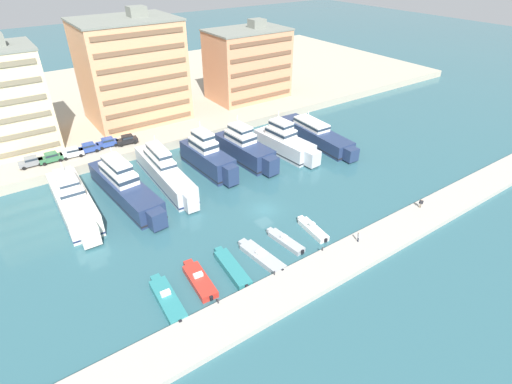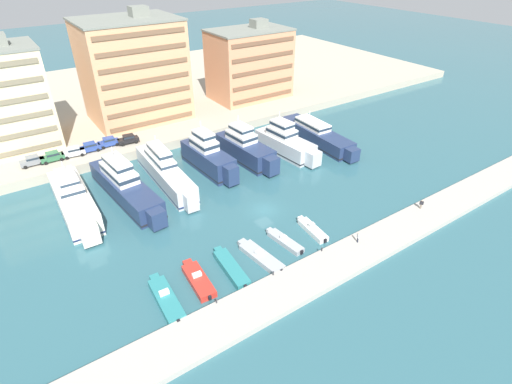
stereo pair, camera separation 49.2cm
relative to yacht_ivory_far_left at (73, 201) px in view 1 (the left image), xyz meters
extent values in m
plane|color=#2D5B66|center=(24.94, -16.29, -2.33)|extent=(400.00, 400.00, 0.00)
cube|color=#ADA38E|center=(24.94, 47.33, -1.39)|extent=(180.00, 70.00, 1.87)
cube|color=#A8A399|center=(24.94, -32.29, -1.92)|extent=(120.00, 5.78, 0.82)
cube|color=silver|center=(0.00, 0.18, -0.48)|extent=(4.88, 17.29, 3.70)
cube|color=silver|center=(-0.21, -9.43, -0.39)|extent=(2.52, 2.30, 3.14)
cube|color=#192347|center=(0.00, 0.18, -1.68)|extent=(4.93, 17.46, 0.24)
cube|color=white|center=(0.03, 1.47, 2.03)|extent=(3.67, 7.30, 1.33)
cube|color=#233342|center=(0.03, 1.47, 2.17)|extent=(3.71, 7.37, 0.48)
cube|color=white|center=(0.03, 1.47, 3.28)|extent=(2.86, 5.69, 1.16)
cube|color=#233342|center=(0.03, 1.47, 3.40)|extent=(2.90, 5.75, 0.42)
cylinder|color=silver|center=(0.06, 2.55, 4.76)|extent=(0.16, 0.16, 1.80)
cube|color=silver|center=(0.21, 9.22, -1.31)|extent=(3.84, 0.99, 0.20)
cube|color=navy|center=(8.02, -0.29, -0.68)|extent=(6.18, 20.13, 3.30)
cube|color=navy|center=(9.03, -11.13, -0.59)|extent=(2.59, 2.39, 2.81)
cube|color=black|center=(8.02, -0.29, -1.75)|extent=(6.24, 20.33, 0.24)
cube|color=white|center=(7.88, 1.19, 1.86)|extent=(4.16, 8.60, 1.78)
cube|color=#233342|center=(7.88, 1.19, 2.04)|extent=(4.21, 8.69, 0.64)
cube|color=white|center=(7.88, 1.19, 3.50)|extent=(3.24, 6.71, 1.49)
cube|color=#233342|center=(7.88, 1.19, 3.65)|extent=(3.28, 6.78, 0.54)
cylinder|color=silver|center=(7.77, 2.43, 5.15)|extent=(0.16, 0.16, 1.80)
cube|color=navy|center=(7.06, 10.02, -1.42)|extent=(3.77, 1.24, 0.20)
cube|color=silver|center=(15.52, 0.77, -0.62)|extent=(4.24, 20.04, 3.41)
cube|color=silver|center=(15.23, -10.03, -0.54)|extent=(2.08, 1.90, 2.90)
cube|color=#192347|center=(15.52, 0.77, -1.73)|extent=(4.28, 20.24, 0.24)
cube|color=white|center=(15.56, 2.27, 1.76)|extent=(3.11, 8.45, 1.35)
cube|color=#233342|center=(15.56, 2.27, 1.89)|extent=(3.15, 8.54, 0.49)
cube|color=white|center=(15.56, 2.27, 3.16)|extent=(2.43, 6.59, 1.45)
cube|color=#233342|center=(15.56, 2.27, 3.30)|extent=(2.46, 6.66, 0.52)
cylinder|color=silver|center=(15.60, 3.53, 4.78)|extent=(0.16, 0.16, 1.80)
cube|color=silver|center=(15.80, 11.20, -1.39)|extent=(3.17, 0.98, 0.20)
cube|color=navy|center=(24.08, 0.72, -0.30)|extent=(4.89, 13.36, 4.05)
cube|color=navy|center=(24.53, -6.76, -0.20)|extent=(2.38, 2.19, 3.44)
cube|color=black|center=(24.08, 0.72, -1.62)|extent=(4.93, 13.49, 0.24)
cube|color=white|center=(24.02, 1.70, 2.60)|extent=(3.53, 5.70, 1.76)
cube|color=#233342|center=(24.02, 1.70, 2.78)|extent=(3.57, 5.76, 0.63)
cube|color=white|center=(24.02, 1.70, 4.22)|extent=(2.75, 4.45, 1.48)
cube|color=#233342|center=(24.02, 1.70, 4.37)|extent=(2.79, 4.49, 0.53)
cylinder|color=silver|center=(23.97, 2.53, 5.87)|extent=(0.16, 0.16, 1.80)
cube|color=navy|center=(23.66, 7.72, -1.21)|extent=(3.54, 1.11, 0.20)
cube|color=navy|center=(31.88, 0.17, -0.42)|extent=(5.53, 14.15, 3.81)
cube|color=navy|center=(32.45, -7.76, -0.33)|extent=(2.65, 2.44, 3.24)
cube|color=black|center=(31.88, 0.17, -1.66)|extent=(5.58, 14.29, 0.24)
cube|color=white|center=(31.80, 1.20, 2.32)|extent=(3.95, 6.06, 1.66)
cube|color=#233342|center=(31.80, 1.20, 2.48)|extent=(4.00, 6.12, 0.60)
cube|color=white|center=(31.80, 1.20, 3.83)|extent=(3.08, 4.73, 1.36)
cube|color=#233342|center=(31.80, 1.20, 3.97)|extent=(3.12, 4.77, 0.49)
cylinder|color=silver|center=(31.74, 2.07, 5.41)|extent=(0.16, 0.16, 1.80)
cube|color=navy|center=(31.35, 7.53, -1.28)|extent=(3.91, 1.18, 0.20)
cube|color=silver|center=(40.27, -1.81, -0.64)|extent=(5.72, 13.93, 3.37)
cube|color=silver|center=(40.95, -9.60, -0.56)|extent=(2.70, 2.49, 2.87)
cube|color=black|center=(40.27, -1.81, -1.74)|extent=(5.78, 14.07, 0.24)
cube|color=white|center=(40.19, -0.79, 1.86)|extent=(4.04, 5.99, 1.63)
cube|color=#233342|center=(40.19, -0.79, 2.02)|extent=(4.09, 6.05, 0.59)
cube|color=white|center=(40.19, -0.79, 3.41)|extent=(3.15, 4.68, 1.48)
cube|color=#233342|center=(40.19, -0.79, 3.56)|extent=(3.19, 4.72, 0.53)
cylinder|color=silver|center=(40.11, 0.06, 5.05)|extent=(0.16, 0.16, 1.80)
cube|color=silver|center=(39.65, 5.41, -1.40)|extent=(3.94, 1.23, 0.20)
cube|color=navy|center=(48.93, -1.57, -0.86)|extent=(5.11, 19.54, 2.94)
cube|color=navy|center=(48.53, -12.24, -0.78)|extent=(2.49, 2.28, 2.50)
cube|color=black|center=(48.93, -1.57, -1.81)|extent=(5.16, 19.74, 0.24)
cube|color=white|center=(48.98, -0.11, 1.30)|extent=(3.72, 8.27, 1.36)
cube|color=#233342|center=(48.98, -0.11, 1.43)|extent=(3.77, 8.35, 0.49)
cylinder|color=silver|center=(49.03, 1.11, 2.88)|extent=(0.16, 0.16, 1.80)
cube|color=navy|center=(49.31, 8.57, -1.52)|extent=(3.76, 1.04, 0.20)
cube|color=teal|center=(4.12, -25.68, -1.82)|extent=(2.53, 7.49, 1.02)
cube|color=teal|center=(4.35, -21.57, -1.82)|extent=(1.21, 1.01, 0.86)
cube|color=silver|center=(4.15, -25.12, -1.06)|extent=(1.19, 0.66, 0.51)
cube|color=#283847|center=(4.17, -24.84, -0.98)|extent=(1.06, 0.14, 0.31)
cube|color=black|center=(3.90, -29.54, -1.67)|extent=(0.38, 0.30, 0.60)
cube|color=red|center=(8.76, -24.96, -1.88)|extent=(2.61, 6.56, 0.90)
cube|color=red|center=(9.04, -21.34, -1.88)|extent=(1.24, 1.05, 0.77)
cube|color=silver|center=(8.80, -24.48, -1.20)|extent=(1.21, 0.69, 0.46)
cube|color=#283847|center=(8.82, -24.20, -1.13)|extent=(1.07, 0.16, 0.27)
cube|color=black|center=(8.50, -28.34, -1.73)|extent=(0.38, 0.31, 0.60)
cube|color=teal|center=(13.28, -25.41, -1.84)|extent=(2.51, 7.52, 0.97)
cube|color=teal|center=(13.63, -21.36, -1.84)|extent=(1.10, 0.93, 0.83)
cube|color=black|center=(12.94, -29.27, -1.69)|extent=(0.38, 0.31, 0.60)
cube|color=#9EA3A8|center=(17.85, -25.72, -1.95)|extent=(2.88, 7.49, 0.76)
cube|color=#9EA3A8|center=(17.39, -21.68, -1.95)|extent=(1.23, 1.05, 0.64)
cube|color=silver|center=(17.79, -25.17, -1.36)|extent=(1.20, 0.73, 0.41)
cube|color=#283847|center=(17.76, -24.89, -1.30)|extent=(1.04, 0.20, 0.25)
cube|color=black|center=(18.29, -29.52, -1.80)|extent=(0.39, 0.32, 0.60)
cube|color=#9EA3A8|center=(22.55, -24.90, -1.96)|extent=(2.17, 6.20, 0.73)
cube|color=#9EA3A8|center=(22.19, -21.57, -1.96)|extent=(0.91, 0.78, 0.62)
cube|color=silver|center=(22.50, -24.44, -1.39)|extent=(0.90, 0.69, 0.41)
cube|color=#283847|center=(22.47, -24.17, -1.33)|extent=(0.77, 0.16, 0.25)
cube|color=black|center=(22.89, -28.09, -1.81)|extent=(0.39, 0.32, 0.60)
cube|color=white|center=(27.51, -25.08, -1.92)|extent=(2.13, 5.82, 0.81)
cube|color=white|center=(27.82, -21.94, -1.92)|extent=(0.94, 0.79, 0.69)
cube|color=silver|center=(27.55, -24.66, -1.24)|extent=(0.93, 0.68, 0.56)
cube|color=#283847|center=(27.58, -24.38, -1.16)|extent=(0.80, 0.16, 0.33)
cube|color=black|center=(27.21, -28.09, -1.77)|extent=(0.39, 0.31, 0.60)
cube|color=slate|center=(-3.22, 17.01, 0.26)|extent=(4.13, 1.77, 0.80)
cube|color=slate|center=(-3.07, 17.01, 1.00)|extent=(2.13, 1.59, 0.68)
cube|color=#1E2833|center=(-3.07, 17.01, 1.00)|extent=(2.08, 1.61, 0.37)
cylinder|color=black|center=(-4.58, 16.18, -0.14)|extent=(0.64, 0.23, 0.64)
cylinder|color=black|center=(-4.56, 17.88, -0.14)|extent=(0.64, 0.23, 0.64)
cylinder|color=black|center=(-1.88, 16.14, -0.14)|extent=(0.64, 0.23, 0.64)
cylinder|color=black|center=(-1.86, 17.84, -0.14)|extent=(0.64, 0.23, 0.64)
cube|color=#2D6642|center=(0.12, 16.68, 0.26)|extent=(4.10, 1.71, 0.80)
cube|color=#2D6642|center=(0.27, 16.68, 1.00)|extent=(2.10, 1.56, 0.68)
cube|color=#1E2833|center=(0.27, 16.68, 1.00)|extent=(2.06, 1.58, 0.37)
cylinder|color=black|center=(-1.23, 15.83, -0.14)|extent=(0.64, 0.22, 0.64)
cylinder|color=black|center=(-1.23, 17.53, -0.14)|extent=(0.64, 0.22, 0.64)
cylinder|color=black|center=(1.47, 15.84, -0.14)|extent=(0.64, 0.22, 0.64)
cylinder|color=black|center=(1.47, 17.54, -0.14)|extent=(0.64, 0.22, 0.64)
cube|color=#B7BCC1|center=(3.85, 16.57, 0.26)|extent=(4.23, 2.03, 0.80)
cube|color=#B7BCC1|center=(4.00, 16.56, 1.00)|extent=(2.22, 1.73, 0.68)
cube|color=#1E2833|center=(4.00, 16.56, 1.00)|extent=(2.18, 1.74, 0.37)
cylinder|color=black|center=(2.43, 15.84, -0.14)|extent=(0.66, 0.27, 0.64)
cylinder|color=black|center=(2.57, 17.53, -0.14)|extent=(0.66, 0.27, 0.64)
cylinder|color=black|center=(5.12, 15.62, -0.14)|extent=(0.66, 0.27, 0.64)
cylinder|color=black|center=(5.26, 17.31, -0.14)|extent=(0.66, 0.27, 0.64)
cube|color=#28428E|center=(6.88, 16.86, 0.26)|extent=(4.13, 1.78, 0.80)
cube|color=#28428E|center=(7.03, 16.86, 1.00)|extent=(2.13, 1.60, 0.68)
cube|color=#1E2833|center=(7.03, 16.86, 1.00)|extent=(2.09, 1.61, 0.37)
cylinder|color=black|center=(5.51, 16.04, -0.14)|extent=(0.64, 0.23, 0.64)
cylinder|color=black|center=(5.55, 17.74, -0.14)|extent=(0.64, 0.23, 0.64)
cylinder|color=black|center=(8.21, 15.99, -0.14)|extent=(0.64, 0.23, 0.64)
cylinder|color=black|center=(8.25, 17.69, -0.14)|extent=(0.64, 0.23, 0.64)
cube|color=#28428E|center=(10.70, 17.24, 0.26)|extent=(4.14, 1.81, 0.80)
cube|color=#28428E|center=(10.85, 17.24, 1.00)|extent=(2.14, 1.62, 0.68)
cube|color=#1E2833|center=(10.85, 17.24, 1.00)|extent=(2.10, 1.63, 0.37)
cylinder|color=black|center=(9.33, 16.43, -0.14)|extent=(0.65, 0.24, 0.64)
cylinder|color=black|center=(9.37, 18.13, -0.14)|extent=(0.65, 0.24, 0.64)
cylinder|color=black|center=(12.02, 16.36, -0.14)|extent=(0.65, 0.24, 0.64)
cylinder|color=black|center=(12.07, 18.06, -0.14)|extent=(0.65, 0.24, 0.64)
cube|color=black|center=(14.35, 16.32, 0.26)|extent=(4.23, 2.04, 0.80)
cube|color=black|center=(14.50, 16.30, 1.00)|extent=(2.23, 1.73, 0.68)
cube|color=#1E2833|center=(14.50, 16.30, 1.00)|extent=(2.19, 1.75, 0.37)
cylinder|color=black|center=(12.93, 15.59, -0.14)|extent=(0.66, 0.27, 0.64)
cylinder|color=black|center=(13.08, 17.28, -0.14)|extent=(0.66, 0.27, 0.64)
cylinder|color=black|center=(15.62, 15.36, -0.14)|extent=(0.66, 0.27, 0.64)
cylinder|color=black|center=(15.77, 17.05, -0.14)|extent=(0.66, 0.27, 0.64)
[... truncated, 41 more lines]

